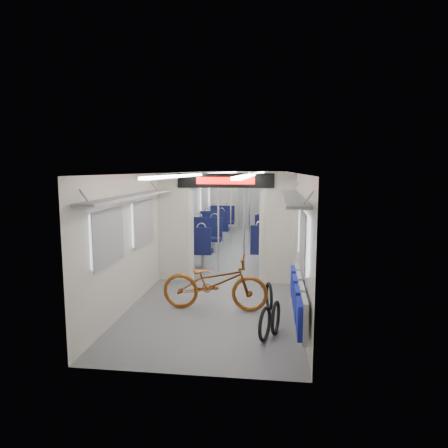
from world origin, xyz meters
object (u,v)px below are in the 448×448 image
seat_bay_near_left (200,239)px  stanchion_far_right (249,210)px  flip_bench (298,297)px  bike_hoop_a (265,326)px  bike_hoop_b (276,319)px  seat_bay_far_left (219,221)px  stanchion_near_right (244,223)px  stanchion_far_left (231,209)px  stanchion_near_left (218,223)px  bicycle (215,283)px  bike_hoop_c (269,298)px  seat_bay_near_right (271,238)px  seat_bay_far_right (272,224)px

seat_bay_near_left → stanchion_far_right: size_ratio=0.94×
flip_bench → bike_hoop_a: bearing=-155.2°
bike_hoop_b → seat_bay_far_left: size_ratio=0.23×
bike_hoop_b → stanchion_near_right: size_ratio=0.22×
bike_hoop_a → stanchion_near_right: 3.87m
stanchion_far_right → stanchion_far_left: bearing=171.7°
stanchion_near_left → bicycle: bearing=-83.5°
stanchion_near_left → bike_hoop_c: bearing=-63.7°
bike_hoop_c → stanchion_far_right: 5.72m
seat_bay_near_right → stanchion_far_right: size_ratio=1.01×
seat_bay_near_right → stanchion_far_right: (-0.68, 1.65, 0.57)m
seat_bay_near_left → stanchion_far_right: 2.34m
bike_hoop_b → stanchion_near_right: 3.65m
bike_hoop_b → seat_bay_near_left: 5.08m
seat_bay_near_right → stanchion_far_right: 1.88m
bike_hoop_b → seat_bay_far_right: (-0.11, 7.94, 0.32)m
bicycle → bike_hoop_b: bearing=-130.7°
flip_bench → bike_hoop_a: 0.62m
seat_bay_far_right → stanchion_far_left: bearing=-135.0°
bicycle → stanchion_far_right: size_ratio=0.78×
stanchion_near_left → stanchion_near_right: 0.59m
bike_hoop_a → bike_hoop_b: bearing=59.8°
bike_hoop_b → bike_hoop_c: bearing=96.1°
seat_bay_far_right → stanchion_near_left: (-1.20, -4.51, 0.61)m
seat_bay_near_left → stanchion_near_left: stanchion_near_left is taller
bicycle → bike_hoop_c: bicycle is taller
stanchion_near_right → stanchion_far_right: 3.14m
seat_bay_near_left → bike_hoop_a: bearing=-69.6°
stanchion_far_left → seat_bay_near_left: bearing=-106.8°
bicycle → stanchion_far_right: 5.73m
stanchion_far_left → stanchion_far_right: (0.58, -0.08, 0.00)m
bike_hoop_b → seat_bay_near_right: 4.95m
stanchion_near_left → stanchion_near_right: size_ratio=1.00×
bicycle → seat_bay_far_right: seat_bay_far_right is taller
stanchion_near_right → stanchion_far_right: (-0.07, 3.14, 0.00)m
stanchion_near_left → stanchion_far_right: (0.52, 3.16, 0.00)m
bicycle → stanchion_near_left: stanchion_near_left is taller
bike_hoop_b → bike_hoop_c: 1.00m
seat_bay_far_left → stanchion_far_right: size_ratio=0.95×
seat_bay_far_right → stanchion_near_left: stanchion_near_left is taller
seat_bay_near_right → seat_bay_far_right: (0.00, 3.00, -0.04)m
bicycle → seat_bay_far_left: size_ratio=0.82×
bicycle → bike_hoop_b: size_ratio=3.64×
flip_bench → bike_hoop_b: size_ratio=4.25×
bike_hoop_a → seat_bay_near_left: size_ratio=0.23×
bike_hoop_b → stanchion_near_left: bearing=110.9°
flip_bench → bike_hoop_b: bearing=172.0°
seat_bay_far_left → seat_bay_far_right: bearing=-11.5°
bike_hoop_a → stanchion_far_left: (-1.22, 6.93, 0.93)m
bicycle → stanchion_near_right: bearing=-5.9°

